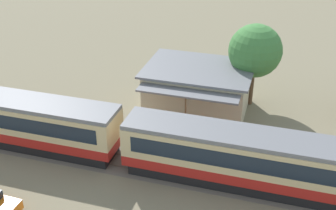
% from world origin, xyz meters
% --- Properties ---
extents(ground_plane, '(600.00, 600.00, 0.00)m').
position_xyz_m(ground_plane, '(0.00, 0.00, 0.00)').
color(ground_plane, '#7A7056').
extents(passenger_train, '(61.55, 3.19, 4.14)m').
position_xyz_m(passenger_train, '(0.72, -0.81, 2.30)').
color(passenger_train, '#AD1E19').
rests_on(passenger_train, ground_plane).
extents(railway_track, '(119.49, 3.60, 0.04)m').
position_xyz_m(railway_track, '(3.35, -0.81, 0.01)').
color(railway_track, '#665B51').
rests_on(railway_track, ground_plane).
extents(station_building, '(9.60, 8.34, 4.17)m').
position_xyz_m(station_building, '(-6.41, 8.90, 2.11)').
color(station_building, beige).
rests_on(station_building, ground_plane).
extents(yard_tree_0, '(4.84, 4.84, 7.83)m').
position_xyz_m(yard_tree_0, '(-1.83, 11.29, 5.39)').
color(yard_tree_0, brown).
rests_on(yard_tree_0, ground_plane).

